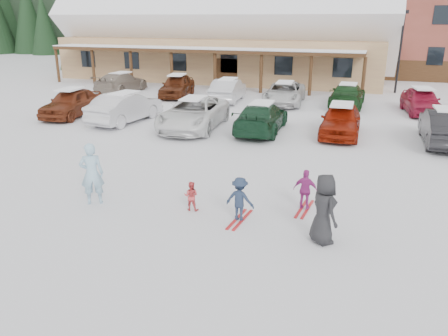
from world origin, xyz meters
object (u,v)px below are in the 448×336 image
(parked_car_8, at_px, (177,86))
(lamp_post, at_px, (401,47))
(bystander_dark, at_px, (324,209))
(parked_car_11, at_px, (347,95))
(child_magenta, at_px, (306,190))
(parked_car_1, at_px, (125,107))
(adult_skier, at_px, (92,174))
(parked_car_10, at_px, (285,93))
(parked_car_7, at_px, (121,83))
(toddler_red, at_px, (191,196))
(parked_car_12, at_px, (421,101))
(parked_car_2, at_px, (194,113))
(child_navy, at_px, (240,199))
(parked_car_3, at_px, (262,117))
(parked_car_9, at_px, (228,90))
(parked_car_5, at_px, (444,127))
(day_lodge, at_px, (223,33))
(parked_car_0, at_px, (72,103))
(parked_car_4, at_px, (341,120))

(parked_car_8, bearing_deg, lamp_post, 14.67)
(bystander_dark, height_order, parked_car_11, bystander_dark)
(child_magenta, height_order, parked_car_1, parked_car_1)
(adult_skier, bearing_deg, parked_car_11, -139.11)
(adult_skier, xyz_separation_m, parked_car_10, (2.21, 17.65, -0.24))
(bystander_dark, bearing_deg, parked_car_7, 4.48)
(toddler_red, bearing_deg, parked_car_12, -120.83)
(child_magenta, bearing_deg, parked_car_2, -44.92)
(adult_skier, bearing_deg, child_navy, 153.50)
(child_magenta, height_order, parked_car_8, parked_car_8)
(parked_car_11, bearing_deg, parked_car_3, 67.18)
(child_navy, distance_m, parked_car_8, 20.22)
(parked_car_7, xyz_separation_m, parked_car_9, (8.71, -1.02, 0.03))
(lamp_post, height_order, parked_car_5, lamp_post)
(toddler_red, bearing_deg, adult_skier, 2.17)
(day_lodge, xyz_separation_m, parked_car_2, (4.95, -18.91, -3.17))
(toddler_red, xyz_separation_m, child_magenta, (3.11, 1.10, 0.17))
(parked_car_1, distance_m, parked_car_2, 3.99)
(parked_car_2, relative_size, parked_car_8, 1.23)
(toddler_red, relative_size, parked_car_3, 0.18)
(parked_car_2, bearing_deg, parked_car_0, 172.12)
(parked_car_9, distance_m, parked_car_12, 11.79)
(day_lodge, relative_size, lamp_post, 5.02)
(parked_car_3, bearing_deg, bystander_dark, 109.85)
(adult_skier, height_order, parked_car_8, adult_skier)
(adult_skier, height_order, child_navy, adult_skier)
(parked_car_9, bearing_deg, parked_car_3, 114.65)
(child_magenta, xyz_separation_m, parked_car_8, (-11.54, 16.32, 0.16))
(parked_car_2, relative_size, parked_car_11, 1.14)
(parked_car_7, distance_m, parked_car_8, 4.74)
(parked_car_2, distance_m, parked_car_8, 9.51)
(child_navy, distance_m, parked_car_5, 12.00)
(parked_car_7, bearing_deg, parked_car_1, 124.95)
(lamp_post, xyz_separation_m, parked_car_5, (1.59, -14.04, -2.52))
(adult_skier, distance_m, child_magenta, 6.28)
(parked_car_4, bearing_deg, adult_skier, -121.64)
(parked_car_5, bearing_deg, parked_car_9, -30.06)
(parked_car_8, height_order, parked_car_11, parked_car_8)
(toddler_red, height_order, parked_car_5, parked_car_5)
(child_magenta, xyz_separation_m, parked_car_12, (4.23, 15.66, 0.13))
(child_magenta, height_order, parked_car_7, parked_car_7)
(parked_car_9, relative_size, parked_car_10, 0.90)
(parked_car_1, height_order, parked_car_12, parked_car_1)
(parked_car_9, xyz_separation_m, parked_car_11, (7.60, 0.74, -0.04))
(parked_car_0, xyz_separation_m, parked_car_12, (18.68, 7.17, -0.03))
(parked_car_0, relative_size, parked_car_10, 0.90)
(parked_car_1, distance_m, parked_car_4, 11.09)
(day_lodge, distance_m, child_navy, 30.21)
(parked_car_11, bearing_deg, parked_car_1, 38.04)
(parked_car_1, bearing_deg, parked_car_11, -136.77)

